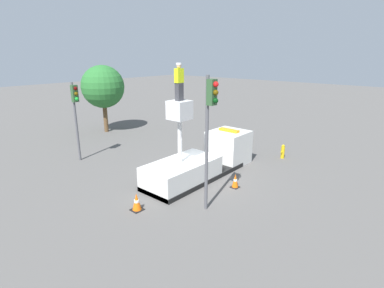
{
  "coord_description": "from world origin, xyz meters",
  "views": [
    {
      "loc": [
        -11.59,
        -9.75,
        6.5
      ],
      "look_at": [
        -1.76,
        -1.28,
        2.58
      ],
      "focal_mm": 28.0,
      "sensor_mm": 36.0,
      "label": 1
    }
  ],
  "objects_px": {
    "traffic_light_pole": "(210,118)",
    "traffic_cone_rear": "(137,202)",
    "bucket_truck": "(203,160)",
    "traffic_light_across": "(76,106)",
    "traffic_cone_curbside": "(235,181)",
    "worker": "(179,82)",
    "tree_left_bg": "(103,87)",
    "fire_hydrant": "(283,152)"
  },
  "relations": [
    {
      "from": "bucket_truck",
      "to": "traffic_light_across",
      "type": "relative_size",
      "value": 1.51
    },
    {
      "from": "traffic_light_pole",
      "to": "traffic_cone_rear",
      "type": "bearing_deg",
      "value": 131.37
    },
    {
      "from": "traffic_cone_curbside",
      "to": "worker",
      "type": "bearing_deg",
      "value": 124.05
    },
    {
      "from": "bucket_truck",
      "to": "traffic_light_across",
      "type": "xyz_separation_m",
      "value": [
        -3.28,
        7.29,
        2.65
      ]
    },
    {
      "from": "tree_left_bg",
      "to": "traffic_light_pole",
      "type": "bearing_deg",
      "value": -108.38
    },
    {
      "from": "traffic_light_pole",
      "to": "traffic_cone_rear",
      "type": "xyz_separation_m",
      "value": [
        -2.04,
        2.32,
        -3.67
      ]
    },
    {
      "from": "tree_left_bg",
      "to": "bucket_truck",
      "type": "bearing_deg",
      "value": -99.3
    },
    {
      "from": "bucket_truck",
      "to": "worker",
      "type": "height_order",
      "value": "worker"
    },
    {
      "from": "tree_left_bg",
      "to": "traffic_cone_rear",
      "type": "bearing_deg",
      "value": -118.93
    },
    {
      "from": "traffic_light_pole",
      "to": "traffic_cone_curbside",
      "type": "relative_size",
      "value": 7.91
    },
    {
      "from": "bucket_truck",
      "to": "fire_hydrant",
      "type": "relative_size",
      "value": 8.1
    },
    {
      "from": "traffic_light_pole",
      "to": "traffic_cone_rear",
      "type": "distance_m",
      "value": 4.8
    },
    {
      "from": "bucket_truck",
      "to": "traffic_light_across",
      "type": "distance_m",
      "value": 8.42
    },
    {
      "from": "traffic_light_pole",
      "to": "tree_left_bg",
      "type": "bearing_deg",
      "value": 71.62
    },
    {
      "from": "worker",
      "to": "traffic_light_across",
      "type": "bearing_deg",
      "value": 100.88
    },
    {
      "from": "traffic_light_across",
      "to": "traffic_cone_rear",
      "type": "bearing_deg",
      "value": -102.9
    },
    {
      "from": "bucket_truck",
      "to": "traffic_cone_curbside",
      "type": "bearing_deg",
      "value": -97.48
    },
    {
      "from": "bucket_truck",
      "to": "traffic_light_pole",
      "type": "bearing_deg",
      "value": -138.01
    },
    {
      "from": "traffic_light_across",
      "to": "traffic_cone_curbside",
      "type": "relative_size",
      "value": 6.74
    },
    {
      "from": "traffic_cone_curbside",
      "to": "tree_left_bg",
      "type": "bearing_deg",
      "value": 80.99
    },
    {
      "from": "worker",
      "to": "traffic_cone_curbside",
      "type": "distance_m",
      "value": 5.64
    },
    {
      "from": "fire_hydrant",
      "to": "traffic_cone_curbside",
      "type": "height_order",
      "value": "fire_hydrant"
    },
    {
      "from": "fire_hydrant",
      "to": "traffic_cone_rear",
      "type": "relative_size",
      "value": 1.17
    },
    {
      "from": "worker",
      "to": "traffic_cone_curbside",
      "type": "xyz_separation_m",
      "value": [
        1.57,
        -2.32,
        -4.89
      ]
    },
    {
      "from": "bucket_truck",
      "to": "worker",
      "type": "relative_size",
      "value": 4.23
    },
    {
      "from": "traffic_cone_rear",
      "to": "traffic_light_across",
      "type": "bearing_deg",
      "value": 77.1
    },
    {
      "from": "traffic_light_pole",
      "to": "worker",
      "type": "bearing_deg",
      "value": 67.58
    },
    {
      "from": "traffic_light_across",
      "to": "bucket_truck",
      "type": "bearing_deg",
      "value": -65.79
    },
    {
      "from": "bucket_truck",
      "to": "traffic_light_pole",
      "type": "distance_m",
      "value": 5.15
    },
    {
      "from": "bucket_truck",
      "to": "traffic_cone_rear",
      "type": "relative_size",
      "value": 9.46
    },
    {
      "from": "worker",
      "to": "traffic_light_across",
      "type": "xyz_separation_m",
      "value": [
        -1.4,
        7.29,
        -1.77
      ]
    },
    {
      "from": "traffic_light_pole",
      "to": "fire_hydrant",
      "type": "height_order",
      "value": "traffic_light_pole"
    },
    {
      "from": "worker",
      "to": "tree_left_bg",
      "type": "distance_m",
      "value": 13.08
    },
    {
      "from": "traffic_light_pole",
      "to": "tree_left_bg",
      "type": "height_order",
      "value": "traffic_light_pole"
    },
    {
      "from": "traffic_cone_rear",
      "to": "traffic_light_pole",
      "type": "bearing_deg",
      "value": -48.63
    },
    {
      "from": "traffic_light_across",
      "to": "tree_left_bg",
      "type": "bearing_deg",
      "value": 43.97
    },
    {
      "from": "tree_left_bg",
      "to": "traffic_light_across",
      "type": "bearing_deg",
      "value": -136.03
    },
    {
      "from": "tree_left_bg",
      "to": "worker",
      "type": "bearing_deg",
      "value": -107.48
    },
    {
      "from": "worker",
      "to": "traffic_light_across",
      "type": "relative_size",
      "value": 0.36
    },
    {
      "from": "bucket_truck",
      "to": "fire_hydrant",
      "type": "xyz_separation_m",
      "value": [
        5.47,
        -2.21,
        -0.37
      ]
    },
    {
      "from": "worker",
      "to": "tree_left_bg",
      "type": "xyz_separation_m",
      "value": [
        3.91,
        12.4,
        -1.39
      ]
    },
    {
      "from": "fire_hydrant",
      "to": "traffic_cone_rear",
      "type": "bearing_deg",
      "value": 170.04
    }
  ]
}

